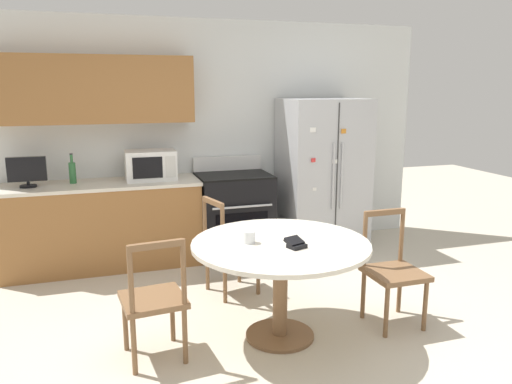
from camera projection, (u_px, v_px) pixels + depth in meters
ground_plane at (291, 356)px, 3.53m from camera, size 14.00×14.00×0.00m
back_wall at (182, 126)px, 5.56m from camera, size 5.20×0.44×2.60m
kitchen_counter at (103, 225)px, 5.22m from camera, size 2.01×0.64×0.90m
refrigerator at (322, 175)px, 5.78m from camera, size 0.93×0.77×1.74m
oven_range at (234, 214)px, 5.61m from camera, size 0.80×0.68×1.08m
microwave at (151, 165)px, 5.27m from camera, size 0.52×0.35×0.31m
countertop_tv at (27, 171)px, 4.87m from camera, size 0.36×0.16×0.30m
counter_bottle at (72, 172)px, 5.08m from camera, size 0.07×0.07×0.31m
dining_table at (281, 259)px, 3.68m from camera, size 1.32×1.32×0.75m
dining_chair_left at (154, 301)px, 3.42m from camera, size 0.46×0.46×0.90m
dining_chair_far at (229, 248)px, 4.54m from camera, size 0.51×0.51×0.90m
dining_chair_right at (393, 271)px, 3.95m from camera, size 0.42×0.42×0.90m
candle_glass at (249, 238)px, 3.63m from camera, size 0.09×0.09×0.09m
wallet at (296, 244)px, 3.53m from camera, size 0.15×0.16×0.07m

